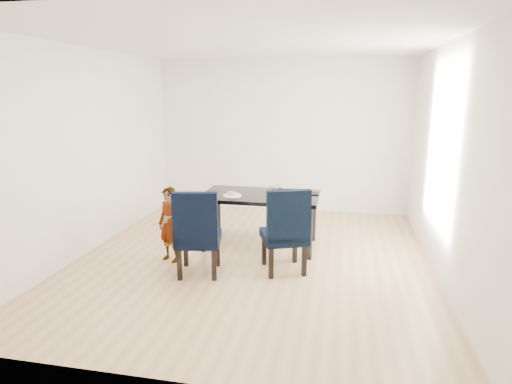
% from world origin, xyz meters
% --- Properties ---
extents(floor, '(4.50, 5.00, 0.01)m').
position_xyz_m(floor, '(0.00, 0.00, -0.01)').
color(floor, tan).
rests_on(floor, ground).
extents(ceiling, '(4.50, 5.00, 0.01)m').
position_xyz_m(ceiling, '(0.00, 0.00, 2.71)').
color(ceiling, white).
rests_on(ceiling, wall_back).
extents(wall_back, '(4.50, 0.01, 2.70)m').
position_xyz_m(wall_back, '(0.00, 2.50, 1.35)').
color(wall_back, white).
rests_on(wall_back, ground).
extents(wall_front, '(4.50, 0.01, 2.70)m').
position_xyz_m(wall_front, '(0.00, -2.50, 1.35)').
color(wall_front, white).
rests_on(wall_front, ground).
extents(wall_left, '(0.01, 5.00, 2.70)m').
position_xyz_m(wall_left, '(-2.25, 0.00, 1.35)').
color(wall_left, white).
rests_on(wall_left, ground).
extents(wall_right, '(0.01, 5.00, 2.70)m').
position_xyz_m(wall_right, '(2.25, 0.00, 1.35)').
color(wall_right, silver).
rests_on(wall_right, ground).
extents(dining_table, '(1.60, 0.90, 0.75)m').
position_xyz_m(dining_table, '(0.00, 0.50, 0.38)').
color(dining_table, black).
rests_on(dining_table, floor).
extents(chair_left, '(0.59, 0.61, 1.04)m').
position_xyz_m(chair_left, '(-0.54, -0.56, 0.52)').
color(chair_left, black).
rests_on(chair_left, floor).
extents(chair_right, '(0.66, 0.67, 1.05)m').
position_xyz_m(chair_right, '(0.44, -0.28, 0.52)').
color(chair_right, black).
rests_on(chair_right, floor).
extents(child, '(0.42, 0.36, 0.97)m').
position_xyz_m(child, '(-1.03, -0.26, 0.48)').
color(child, orange).
rests_on(child, floor).
extents(plate, '(0.28, 0.28, 0.01)m').
position_xyz_m(plate, '(-0.35, 0.33, 0.76)').
color(plate, white).
rests_on(plate, dining_table).
extents(sandwich, '(0.14, 0.07, 0.05)m').
position_xyz_m(sandwich, '(-0.36, 0.32, 0.79)').
color(sandwich, gold).
rests_on(sandwich, plate).
extents(laptop, '(0.32, 0.25, 0.02)m').
position_xyz_m(laptop, '(0.64, 0.68, 0.76)').
color(laptop, black).
rests_on(laptop, dining_table).
extents(cable_tangle, '(0.19, 0.19, 0.01)m').
position_xyz_m(cable_tangle, '(0.18, 0.84, 0.75)').
color(cable_tangle, black).
rests_on(cable_tangle, dining_table).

